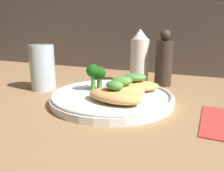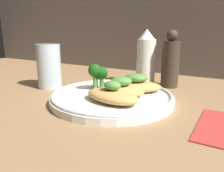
{
  "view_description": "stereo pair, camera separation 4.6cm",
  "coord_description": "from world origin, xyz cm",
  "px_view_note": "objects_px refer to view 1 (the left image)",
  "views": [
    {
      "loc": [
        18.44,
        -40.42,
        14.73
      ],
      "look_at": [
        0.0,
        0.0,
        3.4
      ],
      "focal_mm": 35.0,
      "sensor_mm": 36.0,
      "label": 1
    },
    {
      "loc": [
        22.5,
        -38.31,
        14.73
      ],
      "look_at": [
        0.0,
        0.0,
        3.4
      ],
      "focal_mm": 35.0,
      "sensor_mm": 36.0,
      "label": 2
    }
  ],
  "objects_px": {
    "drinking_glass": "(42,67)",
    "pepper_grinder": "(164,61)",
    "sauce_bottle": "(139,58)",
    "broccoli_bunch": "(96,73)",
    "plate": "(112,97)"
  },
  "relations": [
    {
      "from": "broccoli_bunch",
      "to": "pepper_grinder",
      "type": "xyz_separation_m",
      "value": [
        0.12,
        0.16,
        0.01
      ]
    },
    {
      "from": "sauce_bottle",
      "to": "pepper_grinder",
      "type": "relative_size",
      "value": 1.01
    },
    {
      "from": "broccoli_bunch",
      "to": "sauce_bottle",
      "type": "relative_size",
      "value": 0.4
    },
    {
      "from": "pepper_grinder",
      "to": "plate",
      "type": "bearing_deg",
      "value": -110.14
    },
    {
      "from": "plate",
      "to": "broccoli_bunch",
      "type": "relative_size",
      "value": 4.25
    },
    {
      "from": "broccoli_bunch",
      "to": "pepper_grinder",
      "type": "height_order",
      "value": "pepper_grinder"
    },
    {
      "from": "plate",
      "to": "drinking_glass",
      "type": "bearing_deg",
      "value": 174.45
    },
    {
      "from": "sauce_bottle",
      "to": "plate",
      "type": "bearing_deg",
      "value": -89.97
    },
    {
      "from": "pepper_grinder",
      "to": "drinking_glass",
      "type": "distance_m",
      "value": 0.32
    },
    {
      "from": "plate",
      "to": "sauce_bottle",
      "type": "height_order",
      "value": "sauce_bottle"
    },
    {
      "from": "plate",
      "to": "sauce_bottle",
      "type": "xyz_separation_m",
      "value": [
        -0.0,
        0.19,
        0.06
      ]
    },
    {
      "from": "drinking_glass",
      "to": "broccoli_bunch",
      "type": "bearing_deg",
      "value": 2.23
    },
    {
      "from": "pepper_grinder",
      "to": "drinking_glass",
      "type": "height_order",
      "value": "pepper_grinder"
    },
    {
      "from": "drinking_glass",
      "to": "pepper_grinder",
      "type": "bearing_deg",
      "value": 31.62
    },
    {
      "from": "pepper_grinder",
      "to": "sauce_bottle",
      "type": "bearing_deg",
      "value": -180.0
    }
  ]
}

